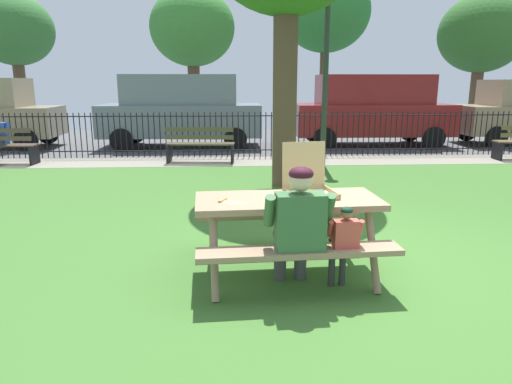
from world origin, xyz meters
TOP-DOWN VIEW (x-y plane):
  - ground at (0.00, 1.59)m, footprint 28.00×11.19m
  - cobblestone_walkway at (0.00, 6.49)m, footprint 28.00×1.40m
  - street_asphalt at (0.00, 10.64)m, footprint 28.00×6.90m
  - picnic_table_foreground at (-0.76, -0.21)m, footprint 1.88×1.58m
  - pizza_box_open at (-0.53, -0.06)m, footprint 0.53×0.55m
  - pizza_slice_on_table at (-1.31, -0.33)m, footprint 0.27×0.22m
  - adult_at_table at (-0.73, -0.71)m, footprint 0.62×0.61m
  - child_at_table at (-0.32, -0.72)m, footprint 0.32×0.32m
  - iron_fence_streetside at (0.00, 7.19)m, footprint 19.04×0.03m
  - park_bench_left at (-6.66, 6.35)m, footprint 1.62×0.55m
  - park_bench_center at (-2.04, 6.35)m, footprint 1.63×0.59m
  - lamp_post_walkway at (0.77, 5.73)m, footprint 0.28×0.28m
  - parked_car_center at (-2.75, 9.13)m, footprint 4.60×1.95m
  - parked_car_right at (2.89, 9.13)m, footprint 4.62×1.98m
  - far_tree_left at (-10.02, 15.51)m, footprint 3.10×3.10m
  - far_tree_midleft at (-2.85, 15.51)m, footprint 3.48×3.48m
  - far_tree_center at (2.67, 15.51)m, footprint 3.67×3.67m
  - far_tree_midright at (9.41, 15.51)m, footprint 3.61×3.61m

SIDE VIEW (x-z plane):
  - ground at x=0.00m, z-range -0.02..0.00m
  - street_asphalt at x=0.00m, z-range -0.01..0.00m
  - cobblestone_walkway at x=0.00m, z-range -0.01..0.00m
  - park_bench_left at x=-6.66m, z-range -0.01..0.84m
  - park_bench_center at x=-2.04m, z-range -0.01..0.84m
  - child_at_table at x=-0.32m, z-range 0.09..0.92m
  - iron_fence_streetside at x=0.00m, z-range 0.01..1.14m
  - picnic_table_foreground at x=-0.76m, z-range 0.20..0.99m
  - adult_at_table at x=-0.73m, z-range 0.06..1.25m
  - pizza_slice_on_table at x=-1.31m, z-range 0.77..0.79m
  - pizza_box_open at x=-0.53m, z-range 0.61..1.12m
  - parked_car_center at x=-2.75m, z-range 0.06..2.14m
  - parked_car_right at x=2.89m, z-range 0.06..2.14m
  - lamp_post_walkway at x=0.77m, z-range 0.44..4.35m
  - far_tree_midright at x=9.41m, z-range 1.09..6.59m
  - far_tree_left at x=-10.02m, z-range 1.21..6.52m
  - far_tree_midleft at x=-2.85m, z-range 1.20..6.82m
  - far_tree_center at x=2.67m, z-range 1.50..7.87m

